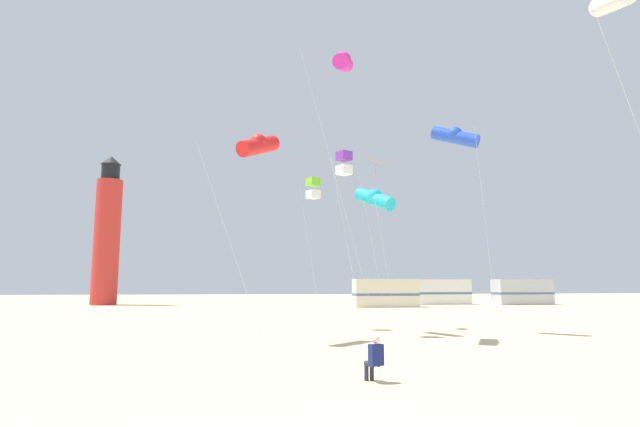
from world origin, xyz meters
The scene contains 13 objects.
kite_flyer_standing centered at (0.70, 6.75, 0.61)m, with size 0.45×0.56×1.16m.
kite_diamond_orange centered at (4.14, 21.39, 8.91)m, with size 1.82×1.82×9.50m.
kite_tube_scarlet centered at (-2.39, 15.62, 8.44)m, with size 3.64×3.85×9.15m.
kite_tube_blue centered at (7.62, 18.18, 9.93)m, with size 3.10×2.97×10.63m.
kite_tube_white centered at (9.99, 9.29, 12.34)m, with size 3.02×3.19×13.05m.
kite_tube_magenta centered at (1.45, 15.98, 12.62)m, with size 3.23×3.38×13.32m.
kite_box_lime centered at (0.57, 21.12, 7.60)m, with size 1.24×1.21×8.18m.
kite_tube_cyan centered at (3.44, 18.58, 6.67)m, with size 1.93×2.50×7.38m.
kite_box_violet centered at (1.73, 17.62, 8.21)m, with size 1.52×1.18×8.79m.
lighthouse_distant centered at (-19.56, 52.57, 7.84)m, with size 2.80×2.80×16.80m.
rv_van_cream centered at (10.20, 44.34, 1.39)m, with size 6.46×2.41×2.80m.
rv_van_white centered at (17.99, 49.86, 1.39)m, with size 6.53×2.59×2.80m.
rv_van_silver centered at (26.88, 48.30, 1.39)m, with size 6.55×2.66×2.80m.
Camera 1 is at (-2.11, -6.02, 2.48)m, focal length 28.30 mm.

